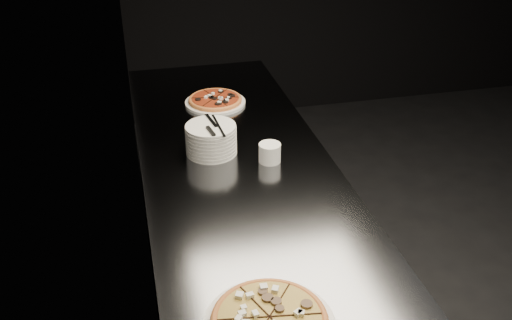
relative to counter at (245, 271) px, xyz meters
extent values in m
cube|color=black|center=(-0.37, 0.00, 0.94)|extent=(0.02, 5.00, 2.80)
cube|color=#595A60|center=(0.00, 0.00, -0.01)|extent=(0.70, 2.40, 0.90)
cube|color=#595A60|center=(0.00, 0.00, 0.45)|extent=(0.74, 2.44, 0.02)
torus|color=#DC8242|center=(-0.10, -0.76, 0.49)|extent=(0.35, 0.35, 0.02)
cylinder|color=#FFD954|center=(-0.10, -0.76, 0.49)|extent=(0.30, 0.30, 0.01)
cylinder|color=silver|center=(0.01, 0.68, 0.47)|extent=(0.29, 0.29, 0.01)
cylinder|color=#DC8242|center=(0.01, 0.68, 0.48)|extent=(0.29, 0.29, 0.01)
torus|color=#DC8242|center=(0.01, 0.68, 0.48)|extent=(0.30, 0.30, 0.02)
cylinder|color=maroon|center=(0.01, 0.68, 0.49)|extent=(0.26, 0.26, 0.01)
cylinder|color=silver|center=(-0.08, 0.21, 0.47)|extent=(0.20, 0.20, 0.02)
cylinder|color=silver|center=(-0.08, 0.21, 0.48)|extent=(0.20, 0.20, 0.02)
cylinder|color=silver|center=(-0.08, 0.21, 0.50)|extent=(0.20, 0.20, 0.02)
cylinder|color=silver|center=(-0.08, 0.21, 0.51)|extent=(0.20, 0.20, 0.02)
cylinder|color=silver|center=(-0.08, 0.21, 0.53)|extent=(0.20, 0.20, 0.02)
cylinder|color=silver|center=(-0.08, 0.21, 0.54)|extent=(0.20, 0.20, 0.02)
cylinder|color=silver|center=(-0.08, 0.21, 0.56)|extent=(0.20, 0.20, 0.02)
cylinder|color=silver|center=(-0.08, 0.21, 0.57)|extent=(0.20, 0.20, 0.02)
cube|color=silver|center=(-0.07, 0.25, 0.58)|extent=(0.04, 0.13, 0.00)
cube|color=black|center=(-0.09, 0.16, 0.58)|extent=(0.03, 0.08, 0.01)
cube|color=silver|center=(-0.05, 0.20, 0.58)|extent=(0.04, 0.20, 0.00)
cylinder|color=silver|center=(0.12, 0.09, 0.50)|extent=(0.09, 0.09, 0.08)
cylinder|color=black|center=(0.12, 0.09, 0.53)|extent=(0.07, 0.07, 0.01)
camera|label=1|loc=(-0.38, -1.79, 1.56)|focal=40.00mm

